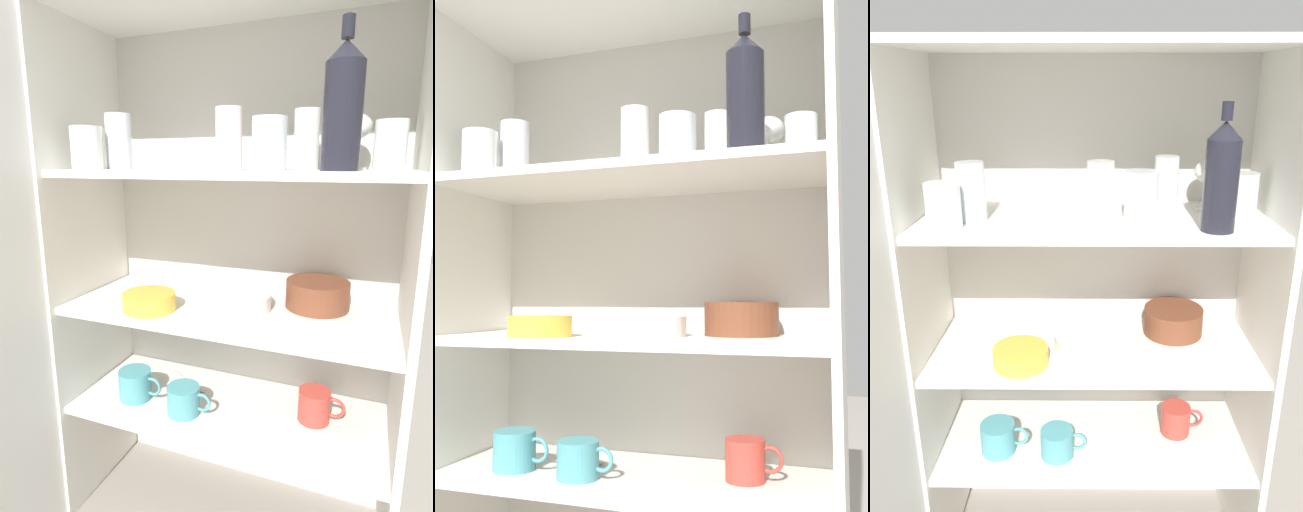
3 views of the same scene
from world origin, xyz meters
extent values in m
cube|color=silver|center=(0.00, 0.37, 0.73)|extent=(0.92, 0.02, 1.45)
cube|color=white|center=(-0.45, 0.18, 0.73)|extent=(0.02, 0.40, 1.45)
cube|color=white|center=(0.45, 0.18, 0.73)|extent=(0.02, 0.40, 1.45)
cube|color=silver|center=(0.00, 0.18, 0.37)|extent=(0.88, 0.36, 0.02)
cube|color=silver|center=(0.00, 0.18, 0.67)|extent=(0.88, 0.36, 0.02)
cube|color=silver|center=(0.00, 0.18, 1.05)|extent=(0.88, 0.36, 0.02)
cylinder|color=white|center=(0.11, 0.15, 1.12)|extent=(0.08, 0.08, 0.12)
cylinder|color=white|center=(-0.35, 0.07, 1.11)|extent=(0.08, 0.08, 0.11)
cylinder|color=white|center=(0.38, 0.20, 1.11)|extent=(0.07, 0.07, 0.11)
cylinder|color=silver|center=(0.01, 0.14, 1.13)|extent=(0.07, 0.07, 0.15)
cylinder|color=white|center=(0.19, 0.24, 1.13)|extent=(0.06, 0.06, 0.15)
cylinder|color=white|center=(-0.30, 0.14, 1.13)|extent=(0.07, 0.07, 0.14)
cylinder|color=white|center=(0.30, 0.26, 1.06)|extent=(0.06, 0.06, 0.01)
cylinder|color=white|center=(0.30, 0.26, 1.10)|extent=(0.01, 0.01, 0.07)
ellipsoid|color=white|center=(0.30, 0.26, 1.16)|extent=(0.08, 0.08, 0.06)
cylinder|color=black|center=(0.28, 0.06, 1.16)|extent=(0.08, 0.08, 0.21)
cone|color=black|center=(0.28, 0.06, 1.28)|extent=(0.08, 0.08, 0.04)
cylinder|color=black|center=(0.28, 0.06, 1.32)|extent=(0.02, 0.02, 0.04)
cylinder|color=white|center=(0.01, 0.18, 0.69)|extent=(0.23, 0.23, 0.01)
cylinder|color=white|center=(0.01, 0.18, 0.70)|extent=(0.23, 0.23, 0.01)
cylinder|color=white|center=(0.01, 0.18, 0.71)|extent=(0.23, 0.23, 0.01)
cylinder|color=white|center=(0.01, 0.18, 0.72)|extent=(0.23, 0.23, 0.01)
cylinder|color=white|center=(0.01, 0.18, 0.72)|extent=(0.23, 0.23, 0.01)
cylinder|color=brown|center=(0.23, 0.26, 0.72)|extent=(0.17, 0.17, 0.08)
torus|color=brown|center=(0.23, 0.26, 0.76)|extent=(0.17, 0.17, 0.01)
cylinder|color=gold|center=(-0.19, 0.09, 0.71)|extent=(0.14, 0.14, 0.05)
torus|color=gold|center=(-0.19, 0.09, 0.73)|extent=(0.14, 0.14, 0.01)
cylinder|color=teal|center=(-0.10, 0.10, 0.42)|extent=(0.09, 0.09, 0.08)
torus|color=teal|center=(-0.05, 0.10, 0.42)|extent=(0.05, 0.01, 0.05)
cylinder|color=#BC3D33|center=(0.25, 0.20, 0.42)|extent=(0.09, 0.09, 0.09)
torus|color=#BC3D33|center=(0.30, 0.20, 0.43)|extent=(0.06, 0.01, 0.06)
cylinder|color=teal|center=(-0.27, 0.12, 0.42)|extent=(0.10, 0.10, 0.09)
torus|color=teal|center=(-0.21, 0.12, 0.42)|extent=(0.06, 0.01, 0.06)
cylinder|color=silver|center=(-0.17, 0.26, 0.38)|extent=(0.13, 0.08, 0.01)
ellipsoid|color=silver|center=(-0.10, 0.22, 0.38)|extent=(0.04, 0.04, 0.01)
camera|label=1|loc=(0.35, -0.80, 1.07)|focal=28.00mm
camera|label=2|loc=(0.48, -1.11, 0.76)|focal=42.00mm
camera|label=3|loc=(-0.01, -1.05, 1.38)|focal=35.00mm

